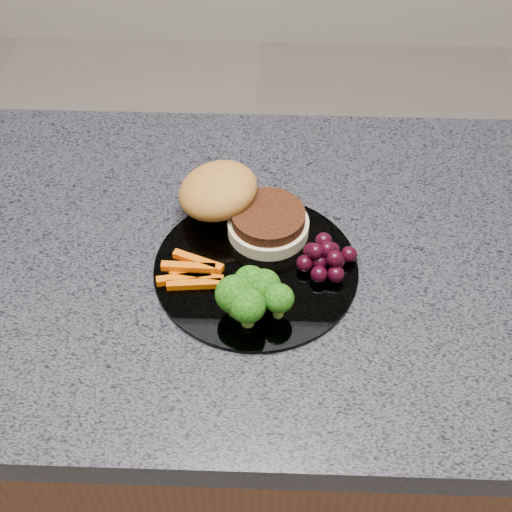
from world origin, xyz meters
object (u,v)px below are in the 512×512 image
(plate, at_px, (256,268))
(burger, at_px, (236,204))
(grape_bunch, at_px, (326,258))
(island_cabinet, at_px, (227,430))

(plate, height_order, burger, burger)
(grape_bunch, bearing_deg, plate, -177.32)
(grape_bunch, bearing_deg, burger, 144.79)
(island_cabinet, height_order, burger, burger)
(island_cabinet, distance_m, burger, 0.51)
(plate, distance_m, burger, 0.10)
(burger, height_order, grape_bunch, burger)
(plate, distance_m, grape_bunch, 0.09)
(plate, xyz_separation_m, burger, (-0.03, 0.09, 0.03))
(plate, xyz_separation_m, grape_bunch, (0.09, 0.00, 0.02))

